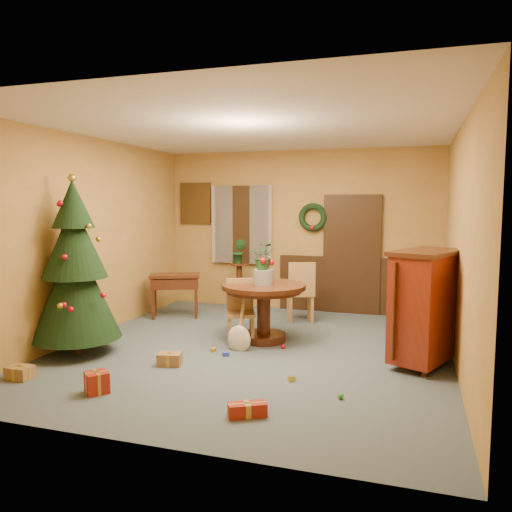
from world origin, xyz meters
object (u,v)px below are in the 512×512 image
at_px(dining_table, 264,301).
at_px(sideboard, 426,304).
at_px(chair_near, 240,308).
at_px(writing_desk, 175,285).
at_px(christmas_tree, 75,270).

xyz_separation_m(dining_table, sideboard, (2.16, -0.42, 0.18)).
relative_size(chair_near, writing_desk, 0.95).
bearing_deg(dining_table, sideboard, -10.92).
relative_size(writing_desk, sideboard, 0.67).
height_order(chair_near, sideboard, sideboard).
xyz_separation_m(chair_near, writing_desk, (-1.57, 1.09, 0.09)).
bearing_deg(sideboard, chair_near, 173.33).
distance_m(writing_desk, sideboard, 4.27).
bearing_deg(christmas_tree, writing_desk, 83.23).
bearing_deg(writing_desk, dining_table, -27.18).
distance_m(chair_near, writing_desk, 1.91).
distance_m(dining_table, sideboard, 2.20).
bearing_deg(writing_desk, christmas_tree, -96.77).
xyz_separation_m(christmas_tree, writing_desk, (0.27, 2.25, -0.54)).
bearing_deg(chair_near, dining_table, 22.88).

